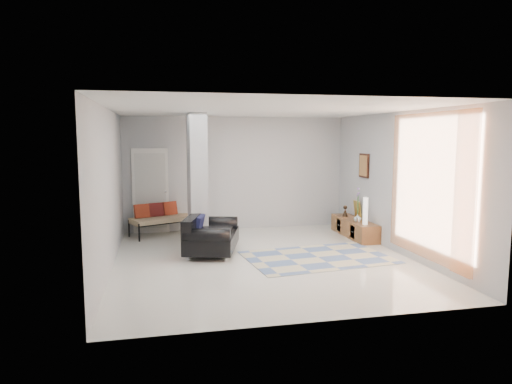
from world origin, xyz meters
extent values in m
plane|color=silver|center=(0.00, 0.00, 0.00)|extent=(6.00, 6.00, 0.00)
plane|color=white|center=(0.00, 0.00, 2.80)|extent=(6.00, 6.00, 0.00)
plane|color=#B4B6B9|center=(0.00, 3.00, 1.40)|extent=(6.00, 0.00, 6.00)
plane|color=#B4B6B9|center=(0.00, -3.00, 1.40)|extent=(6.00, 0.00, 6.00)
plane|color=#B4B6B9|center=(-2.75, 0.00, 1.40)|extent=(0.00, 6.00, 6.00)
plane|color=#B4B6B9|center=(2.75, 0.00, 1.40)|extent=(0.00, 6.00, 6.00)
cube|color=#AAAEB1|center=(-1.10, 1.60, 1.40)|extent=(0.35, 1.20, 2.80)
cube|color=white|center=(-2.10, 2.96, 1.02)|extent=(0.85, 0.06, 2.04)
plane|color=#FF8D43|center=(2.67, -1.15, 1.45)|extent=(0.00, 2.55, 2.55)
cube|color=#36180E|center=(2.72, 1.51, 1.65)|extent=(0.04, 0.45, 0.55)
cube|color=brown|center=(2.52, 1.51, 0.20)|extent=(0.45, 1.77, 0.40)
cube|color=#36180E|center=(2.30, 1.11, 0.20)|extent=(0.02, 0.24, 0.28)
cube|color=#36180E|center=(2.30, 1.90, 0.20)|extent=(0.02, 0.24, 0.28)
cube|color=gold|center=(2.70, 1.75, 0.60)|extent=(0.09, 0.32, 0.40)
cube|color=silver|center=(2.42, 1.11, 0.46)|extent=(0.04, 0.10, 0.12)
cylinder|color=silver|center=(-1.41, 0.20, 0.05)|extent=(0.05, 0.05, 0.10)
cylinder|color=silver|center=(-1.06, 1.45, 0.05)|extent=(0.05, 0.05, 0.10)
cylinder|color=silver|center=(-0.71, 0.00, 0.05)|extent=(0.05, 0.05, 0.10)
cylinder|color=silver|center=(-0.36, 1.25, 0.05)|extent=(0.05, 0.05, 0.10)
cube|color=black|center=(-0.89, 0.73, 0.25)|extent=(1.30, 1.73, 0.30)
cube|color=black|center=(-1.23, 0.82, 0.58)|extent=(0.61, 1.53, 0.36)
cylinder|color=black|center=(-1.06, 0.10, 0.48)|extent=(0.92, 0.51, 0.28)
cylinder|color=black|center=(-0.71, 1.35, 0.48)|extent=(0.92, 0.51, 0.28)
cube|color=black|center=(-1.12, 0.79, 0.60)|extent=(0.29, 0.58, 0.31)
cylinder|color=black|center=(-2.36, 2.02, 0.20)|extent=(0.04, 0.04, 0.40)
cylinder|color=black|center=(-0.99, 2.63, 0.20)|extent=(0.04, 0.04, 0.40)
cylinder|color=black|center=(-2.60, 2.57, 0.20)|extent=(0.04, 0.04, 0.40)
cylinder|color=black|center=(-1.24, 3.18, 0.20)|extent=(0.04, 0.04, 0.40)
cube|color=beige|center=(-1.80, 2.60, 0.38)|extent=(1.64, 1.19, 0.12)
cube|color=maroon|center=(-2.30, 2.54, 0.60)|extent=(0.38, 0.29, 0.33)
cube|color=#5E1917|center=(-1.98, 2.68, 0.60)|extent=(0.38, 0.29, 0.33)
cube|color=maroon|center=(-1.66, 2.83, 0.60)|extent=(0.38, 0.29, 0.33)
cube|color=#C3B995|center=(1.05, -0.09, 0.01)|extent=(2.88, 2.09, 0.01)
cylinder|color=white|center=(2.50, 0.91, 0.70)|extent=(0.11, 0.11, 0.59)
imported|color=white|center=(2.47, 1.24, 0.49)|extent=(0.17, 0.17, 0.17)
camera|label=1|loc=(-1.91, -8.19, 2.31)|focal=32.00mm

